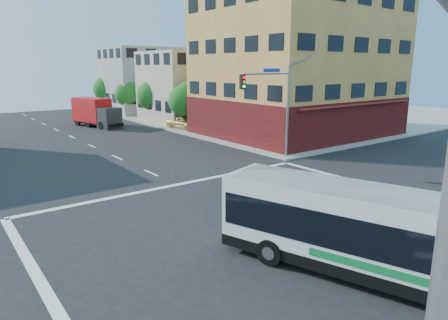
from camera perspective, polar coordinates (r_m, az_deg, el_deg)
ground at (r=17.74m, az=9.21°, el=-10.62°), size 120.00×120.00×0.00m
sidewalk_ne at (r=66.12m, az=8.62°, el=6.93°), size 50.00×50.00×0.15m
corner_building_ne at (r=43.49m, az=10.43°, el=11.37°), size 18.10×15.44×14.00m
building_east_near at (r=53.60m, az=-4.32°, el=10.37°), size 12.06×10.06×9.00m
building_east_far at (r=65.80m, az=-11.04°, el=11.12°), size 12.06×10.06×10.00m
signal_mast_ne at (r=30.25m, az=7.11°, el=9.06°), size 7.91×1.13×8.07m
street_tree_a at (r=45.85m, az=-5.59°, el=8.72°), size 3.60×3.60×5.53m
street_tree_b at (r=52.82m, az=-10.17°, el=9.34°), size 3.80×3.80×5.79m
street_tree_c at (r=60.08m, az=-13.66°, el=9.34°), size 3.40×3.40×5.29m
street_tree_d at (r=67.46m, az=-16.42°, el=9.92°), size 4.00×4.00×6.03m
transit_bus at (r=14.44m, az=22.29°, el=-9.93°), size 6.03×11.78×3.43m
box_truck at (r=50.92m, az=-17.81°, el=6.41°), size 3.87×7.87×3.41m
parked_car at (r=46.46m, az=-5.66°, el=5.36°), size 2.72×5.15×1.67m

